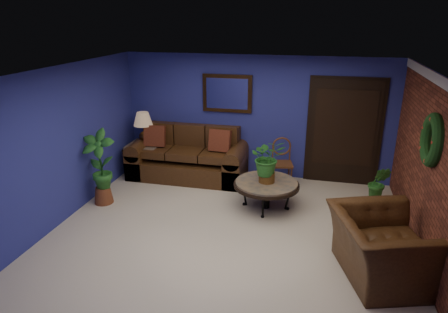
% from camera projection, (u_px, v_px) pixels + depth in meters
% --- Properties ---
extents(floor, '(5.50, 5.50, 0.00)m').
position_uv_depth(floor, '(229.00, 232.00, 6.30)').
color(floor, '#BFB09E').
rests_on(floor, ground).
extents(wall_back, '(5.50, 0.04, 2.50)m').
position_uv_depth(wall_back, '(256.00, 117.00, 8.16)').
color(wall_back, navy).
rests_on(wall_back, ground).
extents(wall_left, '(0.04, 5.00, 2.50)m').
position_uv_depth(wall_left, '(64.00, 144.00, 6.47)').
color(wall_left, navy).
rests_on(wall_left, ground).
extents(wall_right_brick, '(0.04, 5.00, 2.50)m').
position_uv_depth(wall_right_brick, '(432.00, 174.00, 5.28)').
color(wall_right_brick, brown).
rests_on(wall_right_brick, ground).
extents(ceiling, '(5.50, 5.00, 0.02)m').
position_uv_depth(ceiling, '(230.00, 72.00, 5.45)').
color(ceiling, white).
rests_on(ceiling, wall_back).
extents(crown_molding, '(0.03, 5.00, 0.14)m').
position_uv_depth(crown_molding, '(446.00, 85.00, 4.89)').
color(crown_molding, white).
rests_on(crown_molding, wall_right_brick).
extents(wall_mirror, '(1.02, 0.06, 0.77)m').
position_uv_depth(wall_mirror, '(227.00, 93.00, 8.10)').
color(wall_mirror, '#3F2610').
rests_on(wall_mirror, wall_back).
extents(closet_door, '(1.44, 0.06, 2.18)m').
position_uv_depth(closet_door, '(344.00, 133.00, 7.82)').
color(closet_door, black).
rests_on(closet_door, wall_back).
extents(wreath, '(0.16, 0.72, 0.72)m').
position_uv_depth(wreath, '(432.00, 140.00, 5.18)').
color(wreath, black).
rests_on(wreath, wall_right_brick).
extents(sofa, '(2.39, 1.03, 1.08)m').
position_uv_depth(sofa, '(189.00, 160.00, 8.38)').
color(sofa, '#452A13').
rests_on(sofa, ground).
extents(coffee_table, '(1.15, 1.15, 0.49)m').
position_uv_depth(coffee_table, '(266.00, 185.00, 6.96)').
color(coffee_table, '#4A4540').
rests_on(coffee_table, ground).
extents(end_table, '(0.71, 0.71, 0.65)m').
position_uv_depth(end_table, '(145.00, 151.00, 8.51)').
color(end_table, '#4A4540').
rests_on(end_table, ground).
extents(table_lamp, '(0.40, 0.40, 0.66)m').
position_uv_depth(table_lamp, '(143.00, 124.00, 8.31)').
color(table_lamp, '#3F2610').
rests_on(table_lamp, end_table).
extents(side_chair, '(0.48, 0.48, 0.94)m').
position_uv_depth(side_chair, '(282.00, 159.00, 7.93)').
color(side_chair, brown).
rests_on(side_chair, ground).
extents(armchair, '(1.48, 1.59, 0.85)m').
position_uv_depth(armchair, '(382.00, 248.00, 5.11)').
color(armchair, '#452A13').
rests_on(armchair, ground).
extents(coffee_plant, '(0.72, 0.68, 0.78)m').
position_uv_depth(coffee_plant, '(267.00, 159.00, 6.79)').
color(coffee_plant, brown).
rests_on(coffee_plant, coffee_table).
extents(floor_plant, '(0.40, 0.35, 0.79)m').
position_uv_depth(floor_plant, '(378.00, 186.00, 6.96)').
color(floor_plant, brown).
rests_on(floor_plant, ground).
extents(tall_plant, '(0.60, 0.42, 1.37)m').
position_uv_depth(tall_plant, '(100.00, 165.00, 7.04)').
color(tall_plant, brown).
rests_on(tall_plant, ground).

